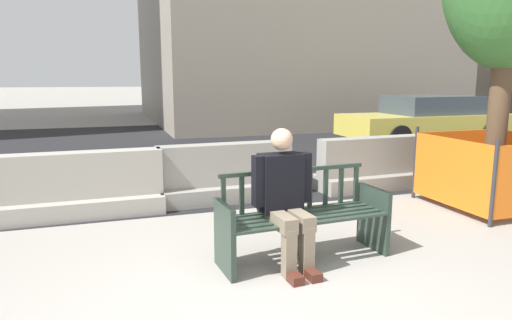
% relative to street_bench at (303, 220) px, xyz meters
% --- Properties ---
extents(ground_plane, '(200.00, 200.00, 0.00)m').
position_rel_street_bench_xyz_m(ground_plane, '(-0.64, -0.85, -0.40)').
color(ground_plane, gray).
extents(street_asphalt, '(120.00, 12.00, 0.01)m').
position_rel_street_bench_xyz_m(street_asphalt, '(-0.64, 7.85, -0.39)').
color(street_asphalt, black).
rests_on(street_asphalt, ground).
extents(street_bench, '(1.72, 0.63, 0.88)m').
position_rel_street_bench_xyz_m(street_bench, '(0.00, 0.00, 0.00)').
color(street_bench, '#28382D').
rests_on(street_bench, ground).
extents(seated_person, '(0.59, 0.74, 1.31)m').
position_rel_street_bench_xyz_m(seated_person, '(-0.22, -0.07, 0.29)').
color(seated_person, black).
rests_on(seated_person, ground).
extents(jersey_barrier_centre, '(2.02, 0.74, 0.84)m').
position_rel_street_bench_xyz_m(jersey_barrier_centre, '(-0.15, 2.42, -0.06)').
color(jersey_barrier_centre, gray).
rests_on(jersey_barrier_centre, ground).
extents(jersey_barrier_left, '(2.01, 0.70, 0.84)m').
position_rel_street_bench_xyz_m(jersey_barrier_left, '(-2.10, 2.26, -0.06)').
color(jersey_barrier_left, '#9E998E').
rests_on(jersey_barrier_left, ground).
extents(jersey_barrier_right, '(2.02, 0.75, 0.84)m').
position_rel_street_bench_xyz_m(jersey_barrier_right, '(2.36, 2.38, -0.06)').
color(jersey_barrier_right, gray).
rests_on(jersey_barrier_right, ground).
extents(construction_fence, '(1.51, 1.51, 1.08)m').
position_rel_street_bench_xyz_m(construction_fence, '(3.29, 0.91, 0.14)').
color(construction_fence, '#2D2D33').
rests_on(construction_fence, ground).
extents(car_taxi_near, '(4.65, 1.94, 1.31)m').
position_rel_street_bench_xyz_m(car_taxi_near, '(6.58, 6.44, 0.27)').
color(car_taxi_near, '#DBC64C').
rests_on(car_taxi_near, ground).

